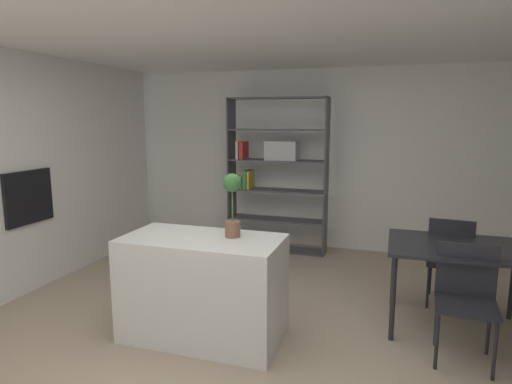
{
  "coord_description": "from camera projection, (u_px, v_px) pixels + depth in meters",
  "views": [
    {
      "loc": [
        1.23,
        -2.98,
        1.86
      ],
      "look_at": [
        -0.1,
        1.15,
        1.12
      ],
      "focal_mm": 30.44,
      "sensor_mm": 36.0,
      "label": 1
    }
  ],
  "objects": [
    {
      "name": "ceiling_slab",
      "position": [
        219.0,
        15.0,
        3.05
      ],
      "size": [
        6.33,
        6.49,
        0.06
      ],
      "color": "white",
      "rests_on": "ground_plane"
    },
    {
      "name": "open_bookshelf",
      "position": [
        275.0,
        169.0,
        6.06
      ],
      "size": [
        1.39,
        0.33,
        2.15
      ],
      "color": "#4C4C51",
      "rests_on": "ground_plane"
    },
    {
      "name": "dining_table",
      "position": [
        459.0,
        254.0,
        3.77
      ],
      "size": [
        1.17,
        0.87,
        0.77
      ],
      "color": "#232328",
      "rests_on": "ground_plane"
    },
    {
      "name": "dining_chair_far",
      "position": [
        450.0,
        256.0,
        4.23
      ],
      "size": [
        0.46,
        0.49,
        0.92
      ],
      "rotation": [
        0.0,
        0.0,
        3.02
      ],
      "color": "#232328",
      "rests_on": "ground_plane"
    },
    {
      "name": "dining_chair_near",
      "position": [
        466.0,
        291.0,
        3.36
      ],
      "size": [
        0.47,
        0.46,
        0.89
      ],
      "rotation": [
        0.0,
        0.0,
        -0.07
      ],
      "color": "#232328",
      "rests_on": "ground_plane"
    },
    {
      "name": "ground_plane",
      "position": [
        224.0,
        353.0,
        3.48
      ],
      "size": [
        8.92,
        8.92,
        0.0
      ],
      "primitive_type": "plane",
      "color": "tan"
    },
    {
      "name": "potted_plant_on_island",
      "position": [
        232.0,
        200.0,
        3.58
      ],
      "size": [
        0.15,
        0.15,
        0.53
      ],
      "color": "brown",
      "rests_on": "kitchen_island"
    },
    {
      "name": "kitchen_island",
      "position": [
        203.0,
        288.0,
        3.68
      ],
      "size": [
        1.33,
        0.69,
        0.88
      ],
      "primitive_type": "cube",
      "color": "silver",
      "rests_on": "ground_plane"
    },
    {
      "name": "back_partition",
      "position": [
        306.0,
        159.0,
        6.29
      ],
      "size": [
        6.33,
        0.06,
        2.55
      ],
      "primitive_type": "cube",
      "color": "white",
      "rests_on": "ground_plane"
    },
    {
      "name": "built_in_oven",
      "position": [
        29.0,
        197.0,
        4.59
      ],
      "size": [
        0.06,
        0.61,
        0.57
      ],
      "color": "black",
      "rests_on": "ground_plane"
    }
  ]
}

